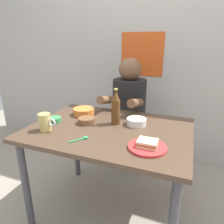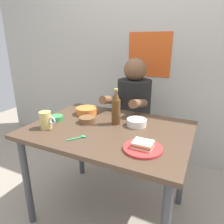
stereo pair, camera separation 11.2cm
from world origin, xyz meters
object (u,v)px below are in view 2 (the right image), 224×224
object	(u,v)px
dining_table	(109,140)
beer_mug	(46,120)
person_seated	(134,101)
plate_orange	(143,148)
dip_bowl_green	(56,118)
beer_bottle	(116,108)
stool	(133,140)
sandwich	(143,144)

from	to	relation	value
dining_table	beer_mug	world-z (taller)	beer_mug
beer_mug	person_seated	bearing A→B (deg)	67.49
dining_table	person_seated	bearing A→B (deg)	94.18
plate_orange	dip_bowl_green	size ratio (longest dim) A/B	2.20
person_seated	beer_bottle	distance (m)	0.54
plate_orange	stool	bearing A→B (deg)	113.19
stool	beer_mug	distance (m)	1.00
plate_orange	sandwich	xyz separation A→B (m)	(-0.00, 0.00, 0.02)
stool	plate_orange	bearing A→B (deg)	-66.81
beer_bottle	dip_bowl_green	bearing A→B (deg)	-163.32
dip_bowl_green	beer_mug	bearing A→B (deg)	-74.76
plate_orange	beer_mug	world-z (taller)	beer_mug
dining_table	plate_orange	bearing A→B (deg)	-31.95
person_seated	beer_mug	distance (m)	0.88
sandwich	dip_bowl_green	size ratio (longest dim) A/B	1.10
stool	sandwich	xyz separation A→B (m)	(0.35, -0.82, 0.42)
beer_mug	dip_bowl_green	xyz separation A→B (m)	(-0.04, 0.15, -0.04)
stool	person_seated	world-z (taller)	person_seated
sandwich	beer_bottle	bearing A→B (deg)	136.49
dining_table	beer_bottle	distance (m)	0.23
dining_table	stool	xyz separation A→B (m)	(-0.05, 0.63, -0.30)
stool	dip_bowl_green	distance (m)	0.88
beer_mug	plate_orange	bearing A→B (deg)	0.48
plate_orange	beer_bottle	world-z (taller)	beer_bottle
dining_table	plate_orange	size ratio (longest dim) A/B	5.00
person_seated	plate_orange	bearing A→B (deg)	-66.52
person_seated	beer_mug	world-z (taller)	person_seated
sandwich	beer_bottle	distance (m)	0.41
beer_mug	dip_bowl_green	bearing A→B (deg)	105.24
dining_table	beer_bottle	world-z (taller)	beer_bottle
stool	dip_bowl_green	size ratio (longest dim) A/B	4.50
dining_table	dip_bowl_green	distance (m)	0.44
person_seated	dip_bowl_green	world-z (taller)	person_seated
beer_bottle	dip_bowl_green	xyz separation A→B (m)	(-0.44, -0.13, -0.10)
dining_table	beer_mug	distance (m)	0.46
stool	person_seated	size ratio (longest dim) A/B	0.63
person_seated	stool	bearing A→B (deg)	90.00
dining_table	plate_orange	xyz separation A→B (m)	(0.31, -0.19, 0.10)
dining_table	sandwich	distance (m)	0.38
sandwich	beer_mug	xyz separation A→B (m)	(-0.69, -0.01, 0.03)
stool	plate_orange	world-z (taller)	plate_orange
beer_mug	beer_bottle	distance (m)	0.49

